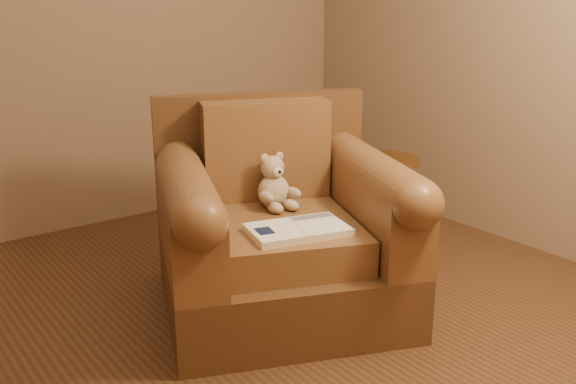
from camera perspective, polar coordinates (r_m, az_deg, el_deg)
floor at (r=2.85m, az=-2.61°, el=-13.83°), size 4.00×4.00×0.00m
armchair at (r=3.09m, az=-0.83°, el=-3.44°), size 1.41×1.38×0.98m
teddy_bear at (r=3.11m, az=-1.18°, el=0.47°), size 0.20×0.23×0.27m
guidebook at (r=2.79m, az=0.88°, el=-3.37°), size 0.48×0.35×0.03m
side_table at (r=3.69m, az=8.14°, el=-1.14°), size 0.43×0.43×0.60m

